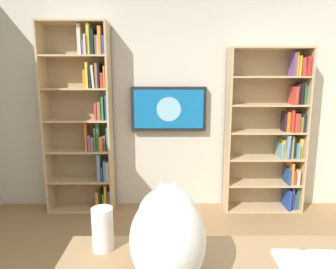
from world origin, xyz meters
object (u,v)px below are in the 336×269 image
(wall_mounted_tv, at_px, (169,109))
(bookshelf_left, at_px, (274,132))
(cat, at_px, (168,230))
(open_binder, at_px, (312,263))
(paper_towel_roll, at_px, (103,229))
(bookshelf_right, at_px, (86,116))

(wall_mounted_tv, bearing_deg, bookshelf_left, 176.27)
(bookshelf_left, xyz_separation_m, wall_mounted_tv, (1.26, -0.08, 0.27))
(bookshelf_left, xyz_separation_m, cat, (1.28, 2.27, -0.05))
(open_binder, xyz_separation_m, paper_towel_roll, (1.03, -0.14, 0.10))
(bookshelf_right, bearing_deg, cat, 113.05)
(open_binder, bearing_deg, paper_towel_roll, -7.81)
(cat, relative_size, paper_towel_roll, 2.81)
(bookshelf_left, distance_m, wall_mounted_tv, 1.29)
(bookshelf_left, height_order, open_binder, bookshelf_left)
(wall_mounted_tv, xyz_separation_m, open_binder, (-0.67, 2.32, -0.51))
(bookshelf_left, distance_m, paper_towel_roll, 2.65)
(bookshelf_left, distance_m, bookshelf_right, 2.26)
(bookshelf_left, xyz_separation_m, open_binder, (0.59, 2.23, -0.25))
(bookshelf_right, height_order, paper_towel_roll, bookshelf_right)
(cat, bearing_deg, paper_towel_roll, -27.95)
(bookshelf_right, bearing_deg, open_binder, 126.59)
(paper_towel_roll, bearing_deg, open_binder, 172.19)
(bookshelf_left, height_order, cat, bookshelf_left)
(cat, bearing_deg, bookshelf_left, -119.47)
(bookshelf_right, bearing_deg, wall_mounted_tv, -175.10)
(cat, xyz_separation_m, paper_towel_roll, (0.34, -0.18, -0.09))
(cat, distance_m, paper_towel_roll, 0.39)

